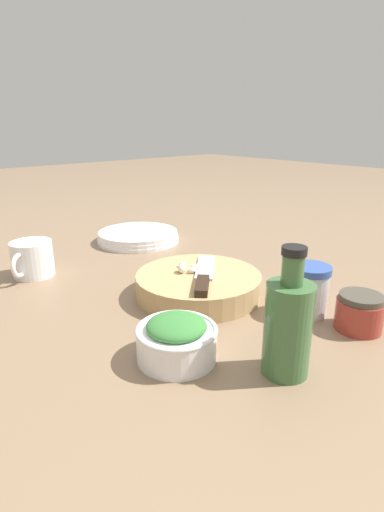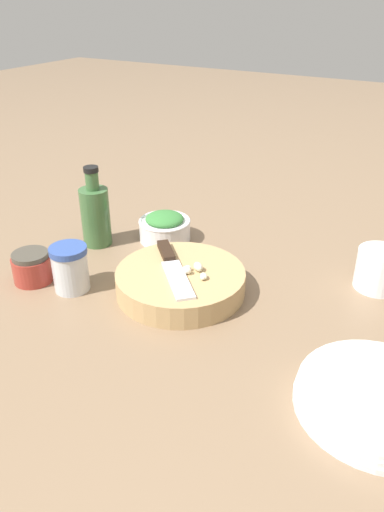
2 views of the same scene
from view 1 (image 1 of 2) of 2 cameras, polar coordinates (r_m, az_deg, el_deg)
name	(u,v)px [view 1 (image 1 of 2)]	position (r m, az deg, el deg)	size (l,w,h in m)	color
ground_plane	(170,291)	(0.80, -3.10, -5.06)	(5.00, 5.00, 0.00)	#7F664C
cutting_board	(198,285)	(0.77, 0.91, -4.10)	(0.24, 0.24, 0.04)	tan
chef_knife	(204,276)	(0.74, 1.72, -2.82)	(0.16, 0.17, 0.01)	black
garlic_cloves	(187,268)	(0.78, -0.77, -1.66)	(0.06, 0.05, 0.02)	#EFE3CC
herb_bowl	(177,339)	(0.57, -2.21, -11.74)	(0.12, 0.12, 0.06)	white
spice_jar	(309,290)	(0.72, 16.36, -4.65)	(0.07, 0.07, 0.09)	silver
coffee_mug	(32,259)	(0.93, -21.89, -0.40)	(0.09, 0.10, 0.08)	white
plate_stack	(138,236)	(1.13, -7.69, 2.79)	(0.23, 0.23, 0.03)	white
honey_jar	(359,312)	(0.70, 22.81, -7.43)	(0.08, 0.08, 0.06)	#9E3328
oil_bottle	(288,325)	(0.54, 13.55, -9.55)	(0.06, 0.06, 0.18)	#3D6638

